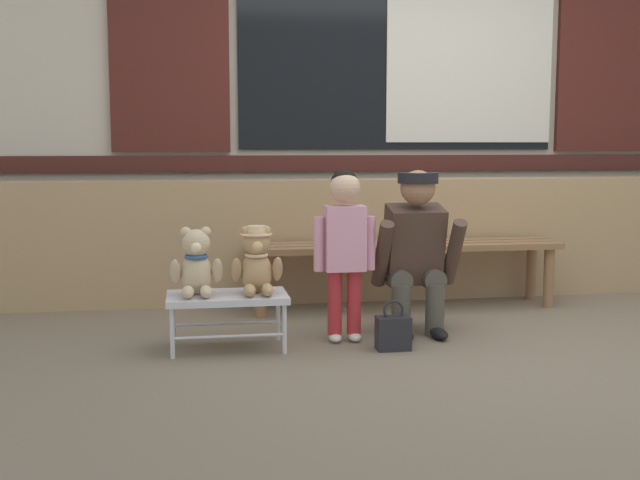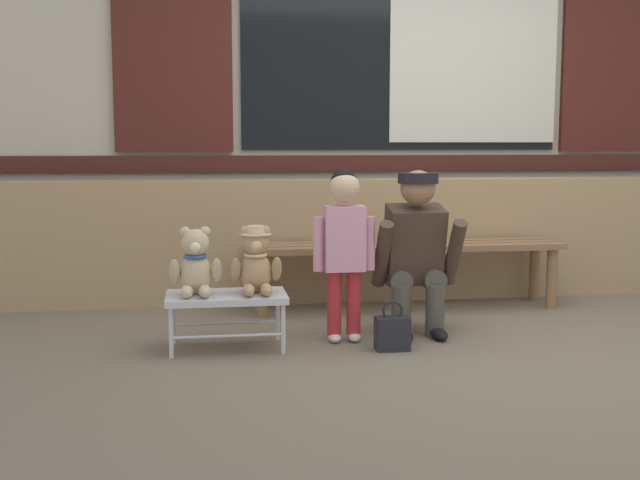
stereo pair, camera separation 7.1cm
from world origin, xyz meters
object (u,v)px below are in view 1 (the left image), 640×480
(wooden_bench_long, at_px, (404,253))
(small_display_bench, at_px, (227,300))
(child_standing, at_px, (345,236))
(teddy_bear_with_hat, at_px, (257,261))
(teddy_bear_plain, at_px, (196,264))
(handbag_on_ground, at_px, (393,332))
(adult_crouching, at_px, (416,251))

(wooden_bench_long, xyz_separation_m, small_display_bench, (-1.22, -0.88, -0.11))
(wooden_bench_long, bearing_deg, child_standing, -124.71)
(teddy_bear_with_hat, bearing_deg, teddy_bear_plain, -179.87)
(small_display_bench, distance_m, teddy_bear_with_hat, 0.26)
(child_standing, xyz_separation_m, handbag_on_ground, (0.22, -0.23, -0.50))
(small_display_bench, height_order, adult_crouching, adult_crouching)
(teddy_bear_plain, height_order, adult_crouching, adult_crouching)
(teddy_bear_plain, distance_m, adult_crouching, 1.27)
(small_display_bench, relative_size, handbag_on_ground, 2.35)
(teddy_bear_plain, bearing_deg, teddy_bear_with_hat, 0.13)
(child_standing, distance_m, handbag_on_ground, 0.59)
(child_standing, relative_size, adult_crouching, 1.01)
(wooden_bench_long, relative_size, small_display_bench, 3.28)
(small_display_bench, distance_m, child_standing, 0.73)
(teddy_bear_plain, distance_m, handbag_on_ground, 1.11)
(small_display_bench, relative_size, teddy_bear_plain, 1.76)
(wooden_bench_long, distance_m, child_standing, 1.02)
(child_standing, xyz_separation_m, adult_crouching, (0.45, 0.12, -0.11))
(wooden_bench_long, distance_m, handbag_on_ground, 1.14)
(small_display_bench, xyz_separation_m, adult_crouching, (1.10, 0.19, 0.21))
(teddy_bear_plain, bearing_deg, small_display_bench, -0.51)
(teddy_bear_plain, relative_size, teddy_bear_with_hat, 1.00)
(teddy_bear_plain, distance_m, child_standing, 0.83)
(handbag_on_ground, bearing_deg, teddy_bear_with_hat, 166.88)
(wooden_bench_long, height_order, adult_crouching, adult_crouching)
(teddy_bear_plain, xyz_separation_m, child_standing, (0.81, 0.07, 0.13))
(child_standing, bearing_deg, teddy_bear_plain, -175.26)
(small_display_bench, distance_m, teddy_bear_plain, 0.25)
(small_display_bench, distance_m, handbag_on_ground, 0.91)
(handbag_on_ground, bearing_deg, adult_crouching, 57.41)
(handbag_on_ground, bearing_deg, wooden_bench_long, 71.86)
(adult_crouching, bearing_deg, handbag_on_ground, -122.59)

